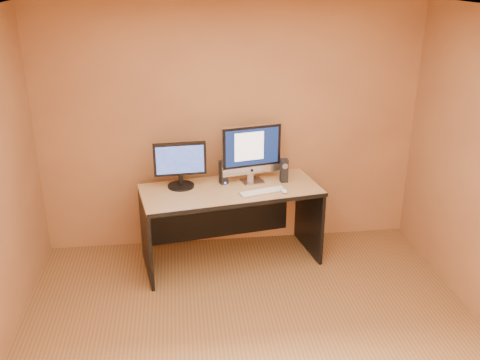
% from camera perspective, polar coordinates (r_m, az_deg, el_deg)
% --- Properties ---
extents(floor, '(4.00, 4.00, 0.00)m').
position_cam_1_polar(floor, '(4.48, 1.87, -18.29)').
color(floor, brown).
rests_on(floor, ground).
extents(walls, '(4.00, 4.00, 2.60)m').
position_cam_1_polar(walls, '(3.77, 2.11, -3.00)').
color(walls, '#9A683E').
rests_on(walls, ground).
extents(ceiling, '(4.00, 4.00, 0.00)m').
position_cam_1_polar(ceiling, '(3.44, 2.42, 17.08)').
color(ceiling, white).
rests_on(ceiling, walls).
extents(desk, '(1.87, 1.06, 0.82)m').
position_cam_1_polar(desk, '(5.51, -0.98, -4.86)').
color(desk, tan).
rests_on(desk, ground).
extents(imac, '(0.66, 0.36, 0.61)m').
position_cam_1_polar(imac, '(5.40, 1.33, 2.79)').
color(imac, '#B9B9BD').
rests_on(imac, desk).
extents(second_monitor, '(0.55, 0.30, 0.46)m').
position_cam_1_polar(second_monitor, '(5.33, -6.41, 1.58)').
color(second_monitor, black).
rests_on(second_monitor, desk).
extents(speaker_left, '(0.10, 0.10, 0.24)m').
position_cam_1_polar(speaker_left, '(5.43, -1.77, 0.83)').
color(speaker_left, black).
rests_on(speaker_left, desk).
extents(speaker_right, '(0.08, 0.08, 0.24)m').
position_cam_1_polar(speaker_right, '(5.49, 4.72, 1.02)').
color(speaker_right, black).
rests_on(speaker_right, desk).
extents(keyboard, '(0.49, 0.26, 0.02)m').
position_cam_1_polar(keyboard, '(5.25, 2.46, -1.24)').
color(keyboard, silver).
rests_on(keyboard, desk).
extents(mouse, '(0.08, 0.12, 0.04)m').
position_cam_1_polar(mouse, '(5.26, 4.72, -1.13)').
color(mouse, silver).
rests_on(mouse, desk).
extents(cable_a, '(0.14, 0.21, 0.01)m').
position_cam_1_polar(cable_a, '(5.62, 1.69, 0.31)').
color(cable_a, black).
rests_on(cable_a, desk).
extents(cable_b, '(0.02, 0.20, 0.01)m').
position_cam_1_polar(cable_b, '(5.65, 1.32, 0.43)').
color(cable_b, black).
rests_on(cable_b, desk).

